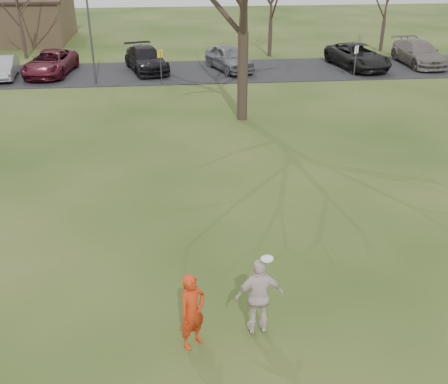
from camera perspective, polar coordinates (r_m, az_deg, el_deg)
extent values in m
plane|color=#1E380F|center=(12.52, 1.89, -14.42)|extent=(120.00, 120.00, 0.00)
cube|color=black|center=(35.36, -3.50, 13.06)|extent=(62.00, 6.50, 0.04)
imported|color=red|center=(11.47, -3.49, -12.96)|extent=(0.79, 0.76, 1.83)
imported|color=#98989D|center=(36.29, -23.08, 12.51)|extent=(1.83, 4.12, 1.32)
imported|color=#50131F|center=(36.13, -18.57, 13.32)|extent=(3.06, 5.61, 1.49)
imported|color=black|center=(35.74, -8.57, 14.26)|extent=(3.46, 5.62, 1.52)
imported|color=slate|center=(35.59, 0.55, 14.55)|extent=(3.32, 5.04, 1.59)
imported|color=black|center=(37.35, 14.48, 14.29)|extent=(3.58, 6.00, 1.56)
imported|color=slate|center=(39.51, 20.63, 14.12)|extent=(2.33, 5.50, 1.58)
imported|color=silver|center=(11.67, 3.92, -11.37)|extent=(1.13, 0.55, 1.88)
cylinder|color=white|center=(11.02, 4.76, -7.34)|extent=(0.27, 0.27, 0.04)
cylinder|color=#47474C|center=(32.63, -14.48, 16.53)|extent=(0.12, 0.12, 6.00)
cylinder|color=#47474C|center=(32.19, -6.96, 13.38)|extent=(0.06, 0.06, 2.00)
cube|color=yellow|center=(32.01, -7.04, 14.86)|extent=(0.35, 0.35, 0.45)
cylinder|color=#47474C|center=(34.13, 14.21, 13.53)|extent=(0.06, 0.06, 2.00)
cube|color=silver|center=(33.96, 14.38, 14.92)|extent=(0.35, 0.35, 0.45)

